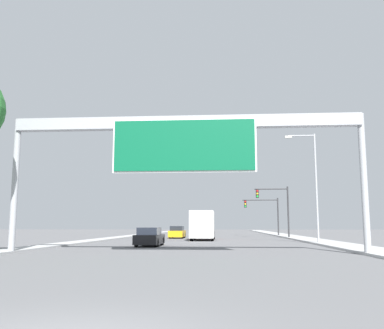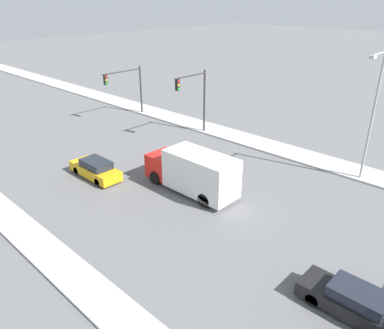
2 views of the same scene
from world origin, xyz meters
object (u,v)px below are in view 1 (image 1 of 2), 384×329
object	(u,v)px
sign_gantry	(184,139)
street_lamp_right	(312,179)
car_mid_left	(150,237)
truck_box_primary	(203,225)
traffic_light_mid_block	(266,210)
traffic_light_near_intersection	(277,203)
car_far_left	(177,232)

from	to	relation	value
sign_gantry	street_lamp_right	size ratio (longest dim) A/B	2.10
car_mid_left	street_lamp_right	distance (m)	15.24
car_mid_left	truck_box_primary	world-z (taller)	truck_box_primary
sign_gantry	car_mid_left	bearing A→B (deg)	110.96
sign_gantry	traffic_light_mid_block	size ratio (longest dim) A/B	3.63
truck_box_primary	traffic_light_near_intersection	xyz separation A→B (m)	(8.96, 8.07, 2.72)
traffic_light_mid_block	car_mid_left	bearing A→B (deg)	-111.09
street_lamp_right	truck_box_primary	bearing A→B (deg)	141.49
car_mid_left	sign_gantry	bearing A→B (deg)	-69.04
truck_box_primary	traffic_light_near_intersection	distance (m)	12.36
car_far_left	car_mid_left	bearing A→B (deg)	-90.00
car_mid_left	street_lamp_right	world-z (taller)	street_lamp_right
traffic_light_near_intersection	sign_gantry	bearing A→B (deg)	-106.57
car_far_left	traffic_light_mid_block	distance (m)	16.52
car_mid_left	car_far_left	bearing A→B (deg)	90.00
street_lamp_right	car_mid_left	bearing A→B (deg)	-160.09
sign_gantry	car_far_left	world-z (taller)	sign_gantry
car_far_left	traffic_light_mid_block	xyz separation A→B (m)	(11.95, 10.97, 3.15)
traffic_light_mid_block	street_lamp_right	distance (m)	26.18
truck_box_primary	traffic_light_mid_block	size ratio (longest dim) A/B	1.32
car_far_left	street_lamp_right	bearing A→B (deg)	-48.11
truck_box_primary	street_lamp_right	xyz separation A→B (m)	(10.05, -8.00, 4.08)
traffic_light_near_intersection	street_lamp_right	xyz separation A→B (m)	(1.09, -16.07, 1.36)
car_far_left	traffic_light_near_intersection	size ratio (longest dim) A/B	0.74
sign_gantry	traffic_light_mid_block	distance (m)	41.08
traffic_light_mid_block	sign_gantry	bearing A→B (deg)	-101.89
traffic_light_mid_block	street_lamp_right	size ratio (longest dim) A/B	0.58
traffic_light_mid_block	street_lamp_right	bearing A→B (deg)	-86.49
sign_gantry	street_lamp_right	bearing A→B (deg)	54.42
truck_box_primary	traffic_light_mid_block	distance (m)	20.08
sign_gantry	truck_box_primary	bearing A→B (deg)	90.00
traffic_light_near_intersection	truck_box_primary	bearing A→B (deg)	-137.98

